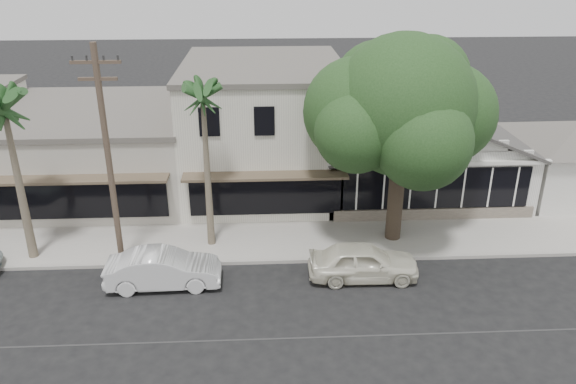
{
  "coord_description": "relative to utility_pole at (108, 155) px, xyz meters",
  "views": [
    {
      "loc": [
        -3.17,
        -15.29,
        11.95
      ],
      "look_at": [
        -2.09,
        6.0,
        2.76
      ],
      "focal_mm": 35.0,
      "sensor_mm": 36.0,
      "label": 1
    }
  ],
  "objects": [
    {
      "name": "ground",
      "position": [
        9.0,
        -5.2,
        -4.79
      ],
      "size": [
        140.0,
        140.0,
        0.0
      ],
      "primitive_type": "plane",
      "color": "black",
      "rests_on": "ground"
    },
    {
      "name": "sidewalk_north",
      "position": [
        1.0,
        1.55,
        -4.71
      ],
      "size": [
        90.0,
        3.5,
        0.15
      ],
      "primitive_type": "cube",
      "color": "#9E9991",
      "rests_on": "ground"
    },
    {
      "name": "corner_shop",
      "position": [
        14.0,
        7.27,
        -2.17
      ],
      "size": [
        10.4,
        8.6,
        5.1
      ],
      "color": "white",
      "rests_on": "ground"
    },
    {
      "name": "side_cottage",
      "position": [
        22.2,
        6.3,
        -3.29
      ],
      "size": [
        6.0,
        6.0,
        3.0
      ],
      "primitive_type": "cube",
      "color": "white",
      "rests_on": "ground"
    },
    {
      "name": "row_building_near",
      "position": [
        6.0,
        8.3,
        -1.54
      ],
      "size": [
        8.0,
        10.0,
        6.5
      ],
      "primitive_type": "cube",
      "color": "silver",
      "rests_on": "ground"
    },
    {
      "name": "row_building_midnear",
      "position": [
        -3.0,
        8.3,
        -2.69
      ],
      "size": [
        10.0,
        10.0,
        4.2
      ],
      "primitive_type": "cube",
      "color": "#B6B0A3",
      "rests_on": "ground"
    },
    {
      "name": "utility_pole",
      "position": [
        0.0,
        0.0,
        0.0
      ],
      "size": [
        1.8,
        0.24,
        9.0
      ],
      "color": "brown",
      "rests_on": "ground"
    },
    {
      "name": "car_0",
      "position": [
        9.76,
        -1.55,
        -4.05
      ],
      "size": [
        4.34,
        1.81,
        1.47
      ],
      "primitive_type": "imported",
      "rotation": [
        0.0,
        0.0,
        1.55
      ],
      "color": "silver",
      "rests_on": "ground"
    },
    {
      "name": "car_1",
      "position": [
        2.0,
        -1.69,
        -4.07
      ],
      "size": [
        4.41,
        1.66,
        1.44
      ],
      "primitive_type": "imported",
      "rotation": [
        0.0,
        0.0,
        1.6
      ],
      "color": "white",
      "rests_on": "ground"
    },
    {
      "name": "shade_tree",
      "position": [
        11.57,
        1.8,
        1.21
      ],
      "size": [
        8.21,
        7.42,
        9.11
      ],
      "rotation": [
        0.0,
        0.0,
        0.36
      ],
      "color": "#403327",
      "rests_on": "ground"
    },
    {
      "name": "palm_east",
      "position": [
        3.58,
        1.36,
        1.85
      ],
      "size": [
        2.72,
        2.72,
        7.72
      ],
      "color": "#726651",
      "rests_on": "ground"
    },
    {
      "name": "palm_mid",
      "position": [
        -3.8,
        0.61,
        1.81
      ],
      "size": [
        2.96,
        2.96,
        7.75
      ],
      "color": "#726651",
      "rests_on": "ground"
    }
  ]
}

